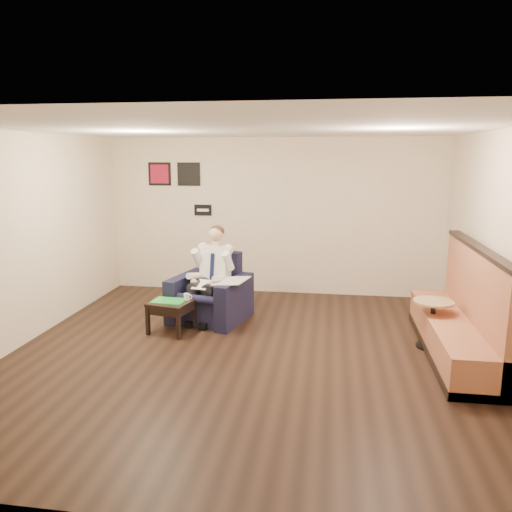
# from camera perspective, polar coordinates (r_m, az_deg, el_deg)

# --- Properties ---
(ground) EXTENTS (6.00, 6.00, 0.00)m
(ground) POSITION_cam_1_polar(r_m,az_deg,el_deg) (6.48, -1.21, -11.18)
(ground) COLOR black
(ground) RESTS_ON ground
(wall_back) EXTENTS (6.00, 0.02, 2.80)m
(wall_back) POSITION_cam_1_polar(r_m,az_deg,el_deg) (9.01, 2.00, 4.51)
(wall_back) COLOR #F2E2C6
(wall_back) RESTS_ON ground
(wall_front) EXTENTS (6.00, 0.02, 2.80)m
(wall_front) POSITION_cam_1_polar(r_m,az_deg,el_deg) (3.26, -10.42, -8.45)
(wall_front) COLOR #F2E2C6
(wall_front) RESTS_ON ground
(wall_left) EXTENTS (0.02, 6.00, 2.80)m
(wall_left) POSITION_cam_1_polar(r_m,az_deg,el_deg) (7.22, -25.46, 1.63)
(wall_left) COLOR #F2E2C6
(wall_left) RESTS_ON ground
(wall_right) EXTENTS (0.02, 6.00, 2.80)m
(wall_right) POSITION_cam_1_polar(r_m,az_deg,el_deg) (6.31, 26.68, 0.23)
(wall_right) COLOR #F2E2C6
(wall_right) RESTS_ON ground
(ceiling) EXTENTS (6.00, 6.00, 0.02)m
(ceiling) POSITION_cam_1_polar(r_m,az_deg,el_deg) (5.98, -1.33, 14.39)
(ceiling) COLOR white
(ceiling) RESTS_ON wall_back
(seating_sign) EXTENTS (0.32, 0.02, 0.20)m
(seating_sign) POSITION_cam_1_polar(r_m,az_deg,el_deg) (9.23, -6.09, 5.24)
(seating_sign) COLOR black
(seating_sign) RESTS_ON wall_back
(art_print_left) EXTENTS (0.42, 0.03, 0.42)m
(art_print_left) POSITION_cam_1_polar(r_m,az_deg,el_deg) (9.41, -10.95, 9.19)
(art_print_left) COLOR maroon
(art_print_left) RESTS_ON wall_back
(art_print_right) EXTENTS (0.42, 0.03, 0.42)m
(art_print_right) POSITION_cam_1_polar(r_m,az_deg,el_deg) (9.25, -7.69, 9.26)
(art_print_right) COLOR black
(art_print_right) RESTS_ON wall_back
(armchair) EXTENTS (1.25, 1.25, 1.00)m
(armchair) POSITION_cam_1_polar(r_m,az_deg,el_deg) (7.66, -5.30, -3.67)
(armchair) COLOR black
(armchair) RESTS_ON ground
(seated_man) EXTENTS (0.86, 1.10, 1.37)m
(seated_man) POSITION_cam_1_polar(r_m,az_deg,el_deg) (7.50, -5.79, -2.55)
(seated_man) COLOR silver
(seated_man) RESTS_ON armchair
(lap_papers) EXTENTS (0.28, 0.36, 0.01)m
(lap_papers) POSITION_cam_1_polar(r_m,az_deg,el_deg) (7.42, -6.17, -3.26)
(lap_papers) COLOR white
(lap_papers) RESTS_ON seated_man
(newspaper) EXTENTS (0.53, 0.61, 0.01)m
(newspaper) POSITION_cam_1_polar(r_m,az_deg,el_deg) (7.34, -2.81, -2.85)
(newspaper) COLOR silver
(newspaper) RESTS_ON armchair
(side_table) EXTENTS (0.66, 0.66, 0.45)m
(side_table) POSITION_cam_1_polar(r_m,az_deg,el_deg) (7.30, -9.58, -6.79)
(side_table) COLOR black
(side_table) RESTS_ON ground
(green_folder) EXTENTS (0.48, 0.36, 0.01)m
(green_folder) POSITION_cam_1_polar(r_m,az_deg,el_deg) (7.23, -9.93, -5.06)
(green_folder) COLOR green
(green_folder) RESTS_ON side_table
(coffee_mug) EXTENTS (0.10, 0.10, 0.10)m
(coffee_mug) POSITION_cam_1_polar(r_m,az_deg,el_deg) (7.23, -7.93, -4.65)
(coffee_mug) COLOR white
(coffee_mug) RESTS_ON side_table
(smartphone) EXTENTS (0.16, 0.12, 0.01)m
(smartphone) POSITION_cam_1_polar(r_m,az_deg,el_deg) (7.34, -8.66, -4.78)
(smartphone) COLOR black
(smartphone) RESTS_ON side_table
(banquette) EXTENTS (0.64, 2.69, 1.37)m
(banquette) POSITION_cam_1_polar(r_m,az_deg,el_deg) (6.76, 21.70, -4.87)
(banquette) COLOR #A35E3F
(banquette) RESTS_ON ground
(cafe_table) EXTENTS (0.66, 0.66, 0.64)m
(cafe_table) POSITION_cam_1_polar(r_m,az_deg,el_deg) (6.99, 19.48, -7.35)
(cafe_table) COLOR #A28558
(cafe_table) RESTS_ON ground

